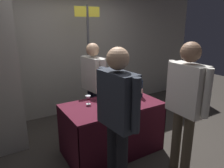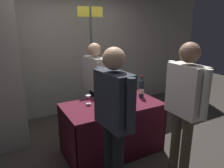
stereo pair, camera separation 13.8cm
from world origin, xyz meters
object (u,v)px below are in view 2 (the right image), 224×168
(wine_glass_near_vendor, at_px, (88,98))
(featured_wine_bottle, at_px, (142,88))
(wine_glass_near_taster, at_px, (131,98))
(vendor_presenter, at_px, (95,80))
(flower_vase, at_px, (127,93))
(booth_signpost, at_px, (91,54))
(tasting_table, at_px, (112,119))
(wine_glass_mid, at_px, (117,90))
(display_bottle_0, at_px, (124,95))
(taster_foreground_right, at_px, (114,110))

(wine_glass_near_vendor, bearing_deg, featured_wine_bottle, -9.66)
(wine_glass_near_taster, distance_m, vendor_presenter, 0.86)
(flower_vase, distance_m, booth_signpost, 1.22)
(tasting_table, relative_size, wine_glass_mid, 10.27)
(tasting_table, height_order, flower_vase, flower_vase)
(display_bottle_0, distance_m, wine_glass_near_vendor, 0.52)
(tasting_table, distance_m, taster_foreground_right, 0.96)
(wine_glass_near_vendor, height_order, booth_signpost, booth_signpost)
(taster_foreground_right, xyz_separation_m, booth_signpost, (0.57, 1.88, 0.32))
(featured_wine_bottle, distance_m, wine_glass_near_vendor, 0.86)
(featured_wine_bottle, xyz_separation_m, booth_signpost, (-0.36, 1.12, 0.42))
(wine_glass_mid, bearing_deg, featured_wine_bottle, -38.22)
(tasting_table, distance_m, vendor_presenter, 0.81)
(wine_glass_near_vendor, xyz_separation_m, wine_glass_near_taster, (0.53, -0.32, 0.01))
(wine_glass_near_vendor, height_order, flower_vase, flower_vase)
(flower_vase, bearing_deg, wine_glass_mid, 98.16)
(display_bottle_0, xyz_separation_m, flower_vase, (0.13, 0.12, -0.04))
(flower_vase, height_order, vendor_presenter, vendor_presenter)
(wine_glass_near_taster, height_order, flower_vase, flower_vase)
(tasting_table, distance_m, display_bottle_0, 0.42)
(tasting_table, xyz_separation_m, booth_signpost, (0.19, 1.15, 0.81))
(tasting_table, bearing_deg, taster_foreground_right, -117.41)
(vendor_presenter, bearing_deg, tasting_table, -10.65)
(wine_glass_near_vendor, distance_m, taster_foreground_right, 0.92)
(wine_glass_near_vendor, bearing_deg, display_bottle_0, -32.08)
(tasting_table, distance_m, wine_glass_mid, 0.49)
(featured_wine_bottle, height_order, wine_glass_near_vendor, featured_wine_bottle)
(vendor_presenter, bearing_deg, flower_vase, 11.60)
(tasting_table, distance_m, featured_wine_bottle, 0.67)
(wine_glass_mid, bearing_deg, flower_vase, -81.84)
(wine_glass_near_vendor, bearing_deg, vendor_presenter, 56.28)
(wine_glass_near_taster, height_order, taster_foreground_right, taster_foreground_right)
(vendor_presenter, height_order, taster_foreground_right, taster_foreground_right)
(vendor_presenter, relative_size, booth_signpost, 0.72)
(featured_wine_bottle, xyz_separation_m, display_bottle_0, (-0.40, -0.13, -0.01))
(vendor_presenter, relative_size, taster_foreground_right, 0.94)
(taster_foreground_right, bearing_deg, wine_glass_near_taster, -50.93)
(booth_signpost, bearing_deg, display_bottle_0, -92.25)
(flower_vase, bearing_deg, display_bottle_0, -136.59)
(flower_vase, bearing_deg, tasting_table, -175.86)
(tasting_table, xyz_separation_m, wine_glass_mid, (0.23, 0.27, 0.34))
(flower_vase, distance_m, taster_foreground_right, 1.00)
(wine_glass_mid, height_order, wine_glass_near_taster, wine_glass_near_taster)
(tasting_table, bearing_deg, display_bottle_0, -37.11)
(display_bottle_0, relative_size, vendor_presenter, 0.21)
(vendor_presenter, bearing_deg, booth_signpost, 156.44)
(flower_vase, bearing_deg, wine_glass_near_taster, -102.69)
(display_bottle_0, height_order, vendor_presenter, vendor_presenter)
(display_bottle_0, relative_size, wine_glass_mid, 2.44)
(wine_glass_near_vendor, xyz_separation_m, wine_glass_mid, (0.53, 0.10, 0.01))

